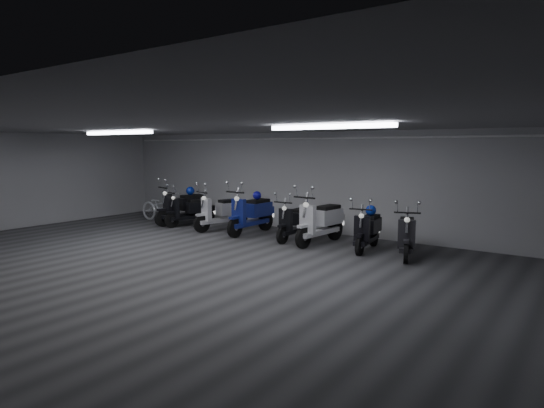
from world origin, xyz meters
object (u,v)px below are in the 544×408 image
Objects in this scene: scooter_4 at (251,207)px; scooter_5 at (295,216)px; scooter_0 at (182,201)px; helmet_2 at (257,195)px; scooter_6 at (320,214)px; scooter_7 at (368,223)px; scooter_2 at (221,206)px; scooter_9 at (407,228)px; bicycle at (161,204)px; helmet_1 at (190,191)px; scooter_1 at (189,205)px; helmet_0 at (371,210)px.

scooter_5 is (1.46, -0.03, -0.11)m from scooter_4.
scooter_0 reaches higher than helmet_2.
scooter_7 is at bearing 4.58° from scooter_6.
scooter_9 is (5.50, -0.16, -0.05)m from scooter_2.
scooter_5 is 2.03m from scooter_7.
scooter_9 is (2.99, -0.17, 0.01)m from scooter_5.
scooter_9 is at bearing -4.51° from scooter_5.
scooter_0 is at bearing 171.39° from scooter_7.
bicycle is (-3.67, 0.02, -0.17)m from scooter_4.
scooter_5 reaches higher than helmet_1.
scooter_0 is at bearing -173.91° from helmet_2.
scooter_0 is 1.13× the size of scooter_1.
scooter_0 is 0.98× the size of scooter_6.
helmet_2 is (2.32, 0.34, 0.40)m from scooter_1.
scooter_5 is at bearing -89.91° from bicycle.
bicycle is 3.72m from helmet_2.
helmet_0 is at bearing 15.44° from scooter_6.
scooter_2 is (1.61, -0.04, -0.03)m from scooter_0.
scooter_4 is at bearing 177.59° from scooter_5.
scooter_9 is 6.77× the size of helmet_1.
helmet_1 is (-7.03, 0.46, 0.38)m from scooter_9.
helmet_0 is at bearing 19.09° from scooter_2.
scooter_4 is 0.41m from helmet_2.
scooter_4 is 1.15× the size of scooter_9.
scooter_4 is at bearing 19.10° from scooter_2.
bicycle is 1.21m from helmet_1.
helmet_1 is at bearing 151.82° from scooter_1.
scooter_7 is at bearing -2.94° from scooter_5.
scooter_7 is 7.16m from bicycle.
helmet_2 is (0.00, 0.28, 0.30)m from scooter_4.
scooter_4 is at bearing -176.40° from scooter_6.
scooter_7 is at bearing -90.25° from bicycle.
scooter_5 is 1.00× the size of scooter_7.
scooter_7 is (5.80, -0.04, -0.01)m from scooter_1.
bicycle is (-2.62, 0.06, -0.13)m from scooter_2.
scooter_4 is 3.46m from helmet_0.
scooter_1 is 0.86× the size of scooter_6.
scooter_2 is 0.94× the size of scooter_6.
scooter_0 is at bearing -107.05° from helmet_1.
scooter_1 is 0.86× the size of scooter_4.
scooter_4 is 8.20× the size of helmet_0.
scooter_4 reaches higher than scooter_5.
scooter_1 reaches higher than bicycle.
helmet_0 is at bearing 90.00° from scooter_7.
scooter_2 is at bearing 15.65° from scooter_0.
helmet_0 is 6.04m from helmet_1.
helmet_1 is 2.59m from helmet_2.
scooter_5 is at bearing 170.46° from scooter_7.
scooter_9 is (2.22, -0.13, -0.10)m from scooter_6.
scooter_4 is 1.17× the size of scooter_5.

